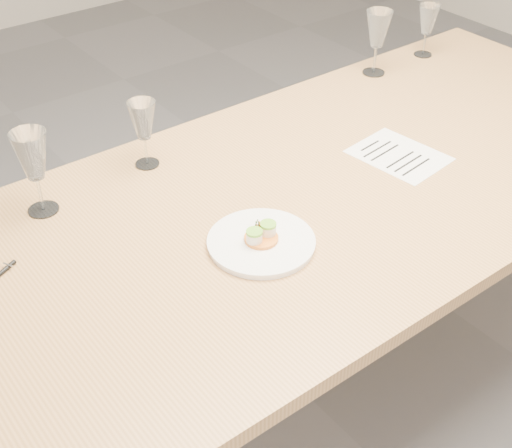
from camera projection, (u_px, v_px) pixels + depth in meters
ground at (296, 385)px, 2.29m from camera, size 7.00×7.00×0.00m
dining_table at (305, 213)px, 1.88m from camera, size 2.40×1.00×0.75m
dinner_plate at (261, 241)px, 1.66m from camera, size 0.25×0.25×0.07m
recipe_sheet at (399, 155)px, 1.99m from camera, size 0.22×0.27×0.00m
wine_glass_0 at (32, 157)px, 1.68m from camera, size 0.09×0.09×0.22m
wine_glass_1 at (143, 122)px, 1.87m from camera, size 0.08×0.08×0.19m
wine_glass_2 at (378, 30)px, 2.33m from camera, size 0.09×0.09×0.22m
wine_glass_3 at (428, 21)px, 2.46m from camera, size 0.07×0.07×0.18m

